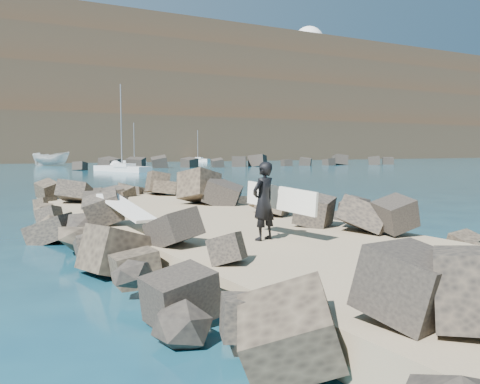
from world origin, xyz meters
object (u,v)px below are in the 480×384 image
(surfboard_resting, at_px, (126,212))
(radome, at_px, (309,46))
(boat_imported, at_px, (51,159))
(sailboat_f, at_px, (198,160))
(surfer_with_board, at_px, (266,201))

(surfboard_resting, xyz_separation_m, radome, (126.34, 157.76, 41.76))
(boat_imported, distance_m, sailboat_f, 32.82)
(sailboat_f, bearing_deg, boat_imported, -160.98)
(surfer_with_board, bearing_deg, boat_imported, 82.47)
(surfboard_resting, xyz_separation_m, sailboat_f, (43.66, 86.63, -0.69))
(sailboat_f, bearing_deg, surfboard_resting, -116.75)
(surfboard_resting, bearing_deg, surfer_with_board, -62.52)
(surfboard_resting, height_order, radome, radome)
(surfboard_resting, distance_m, surfer_with_board, 3.79)
(radome, bearing_deg, surfer_with_board, -127.67)
(radome, distance_m, sailboat_f, 117.04)
(radome, bearing_deg, sailboat_f, -139.29)
(surfer_with_board, height_order, sailboat_f, sailboat_f)
(boat_imported, relative_size, surfer_with_board, 2.70)
(surfboard_resting, relative_size, surfer_with_board, 1.08)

